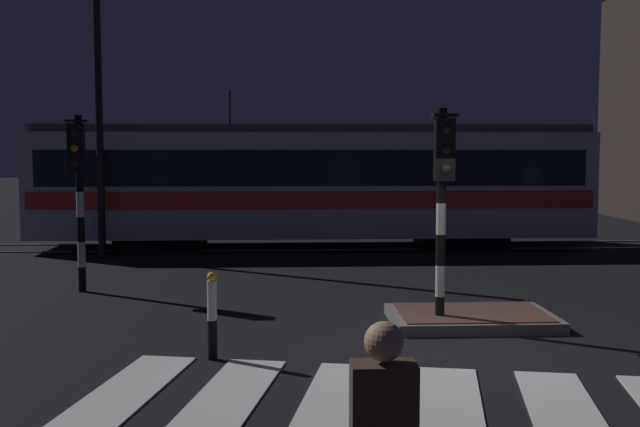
{
  "coord_description": "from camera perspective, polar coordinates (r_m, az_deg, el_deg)",
  "views": [
    {
      "loc": [
        -2.15,
        -9.45,
        2.65
      ],
      "look_at": [
        -1.43,
        4.99,
        1.4
      ],
      "focal_mm": 42.66,
      "sensor_mm": 36.0,
      "label": 1
    }
  ],
  "objects": [
    {
      "name": "ground_plane",
      "position": [
        10.05,
        9.76,
        -10.42
      ],
      "size": [
        120.0,
        120.0,
        0.0
      ],
      "primitive_type": "plane",
      "color": "black"
    },
    {
      "name": "rail_near",
      "position": [
        19.79,
        3.4,
        -2.72
      ],
      "size": [
        80.0,
        0.12,
        0.03
      ],
      "primitive_type": "cube",
      "color": "#59595E",
      "rests_on": "ground"
    },
    {
      "name": "rail_far",
      "position": [
        21.2,
        2.98,
        -2.21
      ],
      "size": [
        80.0,
        0.12,
        0.03
      ],
      "primitive_type": "cube",
      "color": "#59595E",
      "rests_on": "ground"
    },
    {
      "name": "crosswalk_zebra",
      "position": [
        7.69,
        14.06,
        -15.27
      ],
      "size": [
        9.3,
        5.32,
        0.02
      ],
      "color": "silver",
      "rests_on": "ground"
    },
    {
      "name": "traffic_island",
      "position": [
        11.82,
        11.28,
        -7.67
      ],
      "size": [
        2.44,
        1.6,
        0.18
      ],
      "color": "slate",
      "rests_on": "ground"
    },
    {
      "name": "traffic_light_median_centre",
      "position": [
        11.14,
        9.2,
        2.2
      ],
      "size": [
        0.36,
        0.42,
        3.23
      ],
      "color": "black",
      "rests_on": "ground"
    },
    {
      "name": "traffic_light_corner_far_left",
      "position": [
        14.46,
        -17.69,
        2.69
      ],
      "size": [
        0.36,
        0.42,
        3.24
      ],
      "color": "black",
      "rests_on": "ground"
    },
    {
      "name": "street_lamp_trackside_left",
      "position": [
        18.96,
        -16.53,
        11.78
      ],
      "size": [
        0.44,
        1.21,
        7.96
      ],
      "color": "black",
      "rests_on": "ground"
    },
    {
      "name": "tram",
      "position": [
        20.24,
        -0.58,
        2.37
      ],
      "size": [
        14.7,
        2.58,
        4.15
      ],
      "color": "silver",
      "rests_on": "ground"
    },
    {
      "name": "bollard_island_edge",
      "position": [
        9.67,
        -8.1,
        -7.59
      ],
      "size": [
        0.12,
        0.12,
        1.11
      ],
      "color": "black",
      "rests_on": "ground"
    }
  ]
}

